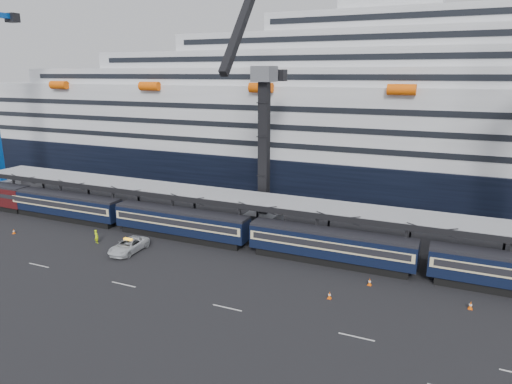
{
  "coord_description": "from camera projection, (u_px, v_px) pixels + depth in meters",
  "views": [
    {
      "loc": [
        3.83,
        -37.89,
        21.12
      ],
      "look_at": [
        -17.24,
        10.0,
        7.44
      ],
      "focal_mm": 32.0,
      "sensor_mm": 36.0,
      "label": 1
    }
  ],
  "objects": [
    {
      "name": "worker",
      "position": [
        96.0,
        236.0,
        58.2
      ],
      "size": [
        0.74,
        0.57,
        1.8
      ],
      "primitive_type": "imported",
      "rotation": [
        0.0,
        0.0,
        2.9
      ],
      "color": "#D0F90D",
      "rests_on": "ground"
    },
    {
      "name": "traffic_cone_e",
      "position": [
        471.0,
        305.0,
        42.01
      ],
      "size": [
        0.4,
        0.4,
        0.79
      ],
      "color": "#FC5C07",
      "rests_on": "ground"
    },
    {
      "name": "cruise_ship",
      "position": [
        426.0,
        126.0,
        78.42
      ],
      "size": [
        214.09,
        28.84,
        34.0
      ],
      "color": "black",
      "rests_on": "ground"
    },
    {
      "name": "train",
      "position": [
        360.0,
        249.0,
        50.5
      ],
      "size": [
        133.05,
        3.0,
        4.05
      ],
      "color": "black",
      "rests_on": "ground"
    },
    {
      "name": "crane_dark_near",
      "position": [
        263.0,
        143.0,
        61.63
      ],
      "size": [
        4.5,
        17.75,
        35.08
      ],
      "color": "#4E5156",
      "rests_on": "ground"
    },
    {
      "name": "canopy",
      "position": [
        410.0,
        218.0,
        51.46
      ],
      "size": [
        130.0,
        6.25,
        5.53
      ],
      "color": "gray",
      "rests_on": "ground"
    },
    {
      "name": "ground",
      "position": [
        388.0,
        319.0,
        40.39
      ],
      "size": [
        260.0,
        260.0,
        0.0
      ],
      "primitive_type": "plane",
      "color": "black",
      "rests_on": "ground"
    },
    {
      "name": "traffic_cone_a",
      "position": [
        14.0,
        231.0,
        61.74
      ],
      "size": [
        0.35,
        0.35,
        0.71
      ],
      "color": "#FC5C07",
      "rests_on": "ground"
    },
    {
      "name": "pickup_truck",
      "position": [
        129.0,
        246.0,
        55.33
      ],
      "size": [
        2.81,
        5.8,
        1.59
      ],
      "primitive_type": "imported",
      "rotation": [
        0.0,
        0.0,
        0.03
      ],
      "color": "silver",
      "rests_on": "ground"
    },
    {
      "name": "traffic_cone_c",
      "position": [
        329.0,
        295.0,
        43.96
      ],
      "size": [
        0.38,
        0.38,
        0.76
      ],
      "color": "#FC5C07",
      "rests_on": "ground"
    },
    {
      "name": "lane_markings",
      "position": [
        495.0,
        378.0,
        32.58
      ],
      "size": [
        111.0,
        4.27,
        0.02
      ],
      "color": "beige",
      "rests_on": "ground"
    },
    {
      "name": "traffic_cone_d",
      "position": [
        370.0,
        282.0,
        46.72
      ],
      "size": [
        0.4,
        0.4,
        0.79
      ],
      "color": "#FC5C07",
      "rests_on": "ground"
    },
    {
      "name": "traffic_cone_b",
      "position": [
        138.0,
        242.0,
        57.55
      ],
      "size": [
        0.4,
        0.4,
        0.8
      ],
      "color": "#FC5C07",
      "rests_on": "ground"
    }
  ]
}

